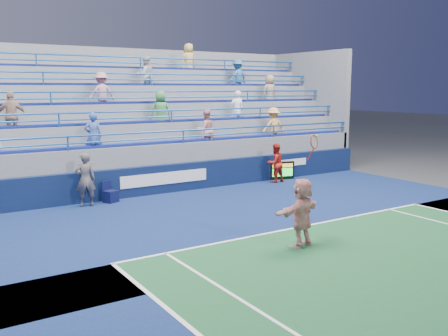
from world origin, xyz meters
TOP-DOWN VIEW (x-y plane):
  - ground at (0.00, 0.00)m, footprint 120.00×120.00m
  - sponsor_wall at (0.00, 6.50)m, footprint 18.00×0.32m
  - bleacher_stand at (0.00, 10.27)m, footprint 18.00×5.60m
  - serve_speed_board at (4.64, 6.26)m, footprint 1.15×0.38m
  - judge_chair at (-3.28, 6.07)m, footprint 0.57×0.59m
  - tennis_player at (-0.93, -1.32)m, footprint 1.72×0.92m
  - line_judge at (-4.19, 5.93)m, footprint 0.75×0.56m
  - ball_girl at (3.97, 5.89)m, footprint 0.82×0.64m

SIDE VIEW (x-z plane):
  - ground at x=0.00m, z-range 0.00..0.00m
  - judge_chair at x=-3.28m, z-range -0.14..0.63m
  - serve_speed_board at x=4.64m, z-range 0.00..0.80m
  - sponsor_wall at x=0.00m, z-range 0.00..1.10m
  - ball_girl at x=3.97m, z-range 0.00..1.67m
  - tennis_player at x=-0.93m, z-range -0.53..2.32m
  - line_judge at x=-4.19m, z-range 0.00..1.86m
  - bleacher_stand at x=0.00m, z-range -1.52..4.61m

